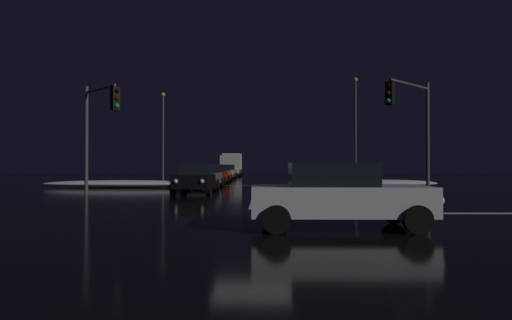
{
  "coord_description": "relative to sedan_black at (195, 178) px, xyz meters",
  "views": [
    {
      "loc": [
        0.29,
        -14.53,
        1.52
      ],
      "look_at": [
        -0.05,
        11.81,
        1.81
      ],
      "focal_mm": 32.27,
      "sensor_mm": 36.0,
      "label": 1
    }
  ],
  "objects": [
    {
      "name": "traffic_signal_nw",
      "position": [
        -4.31,
        -2.64,
        2.96
      ],
      "size": [
        2.47,
        2.47,
        5.5
      ],
      "color": "#4C4C51",
      "rests_on": "ground"
    },
    {
      "name": "streetlamp_right_far",
      "position": [
        12.63,
        19.53,
        4.89
      ],
      "size": [
        0.44,
        0.44,
        9.97
      ],
      "color": "#424247",
      "rests_on": "ground"
    },
    {
      "name": "sedan_silver",
      "position": [
        -0.24,
        24.07,
        0.0
      ],
      "size": [
        2.02,
        4.33,
        1.57
      ],
      "color": "#B7B7BC",
      "rests_on": "ground"
    },
    {
      "name": "sedan_orange",
      "position": [
        -0.24,
        17.69,
        0.0
      ],
      "size": [
        2.02,
        4.33,
        1.57
      ],
      "color": "#C66014",
      "rests_on": "ground"
    },
    {
      "name": "traffic_signal_ne",
      "position": [
        10.77,
        -2.83,
        3.09
      ],
      "size": [
        2.91,
        2.91,
        5.65
      ],
      "color": "#4C4C51",
      "rests_on": "ground"
    },
    {
      "name": "snow_bank_left_curb",
      "position": [
        -5.68,
        6.16,
        -0.55
      ],
      "size": [
        11.15,
        1.5,
        0.5
      ],
      "color": "white",
      "rests_on": "ground"
    },
    {
      "name": "box_truck",
      "position": [
        -0.47,
        37.16,
        0.91
      ],
      "size": [
        2.68,
        8.28,
        3.08
      ],
      "color": "beige",
      "rests_on": "ground"
    },
    {
      "name": "stop_line_north",
      "position": [
        3.33,
        -2.07,
        -0.8
      ],
      "size": [
        0.35,
        14.05,
        0.01
      ],
      "color": "white",
      "rests_on": "ground"
    },
    {
      "name": "sedan_gray",
      "position": [
        -0.08,
        5.37,
        0.0
      ],
      "size": [
        2.02,
        4.33,
        1.57
      ],
      "color": "slate",
      "rests_on": "ground"
    },
    {
      "name": "sedan_red",
      "position": [
        -0.16,
        11.93,
        0.0
      ],
      "size": [
        2.02,
        4.33,
        1.57
      ],
      "color": "maroon",
      "rests_on": "ground"
    },
    {
      "name": "sedan_green",
      "position": [
        -0.42,
        29.54,
        0.0
      ],
      "size": [
        2.02,
        4.33,
        1.57
      ],
      "color": "#14512D",
      "rests_on": "ground"
    },
    {
      "name": "snow_bank_right_curb",
      "position": [
        12.33,
        7.0,
        -0.55
      ],
      "size": [
        6.73,
        1.5,
        0.51
      ],
      "color": "white",
      "rests_on": "ground"
    },
    {
      "name": "sedan_white_crossing",
      "position": [
        5.44,
        -13.79,
        0.0
      ],
      "size": [
        4.33,
        2.02,
        1.57
      ],
      "color": "silver",
      "rests_on": "ground"
    },
    {
      "name": "streetlamp_left_far",
      "position": [
        -5.98,
        19.53,
        4.17
      ],
      "size": [
        0.44,
        0.44,
        8.57
      ],
      "color": "#424247",
      "rests_on": "ground"
    },
    {
      "name": "ground",
      "position": [
        3.33,
        -10.27,
        -0.85
      ],
      "size": [
        120.0,
        120.0,
        0.1
      ],
      "primitive_type": "cube",
      "color": "black"
    },
    {
      "name": "sedan_black",
      "position": [
        0.0,
        0.0,
        0.0
      ],
      "size": [
        2.02,
        4.33,
        1.57
      ],
      "color": "black",
      "rests_on": "ground"
    },
    {
      "name": "centre_line_ns",
      "position": [
        3.33,
        9.53,
        -0.8
      ],
      "size": [
        22.0,
        0.15,
        0.01
      ],
      "color": "yellow",
      "rests_on": "ground"
    }
  ]
}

